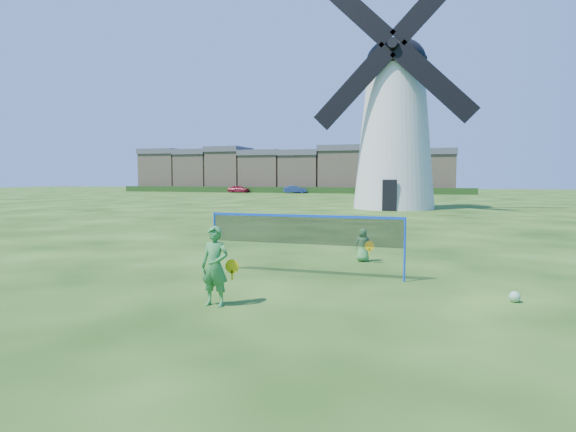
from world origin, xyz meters
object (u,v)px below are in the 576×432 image
(badminton_net, at_px, (304,231))
(play_ball, at_px, (515,297))
(windmill, at_px, (395,124))
(player_girl, at_px, (215,266))
(car_left, at_px, (239,189))
(player_boy, at_px, (363,245))
(car_right, at_px, (295,189))

(badminton_net, relative_size, play_ball, 22.95)
(windmill, distance_m, player_girl, 32.13)
(badminton_net, bearing_deg, car_left, 115.10)
(player_girl, relative_size, car_left, 0.41)
(windmill, relative_size, player_boy, 18.91)
(windmill, xyz_separation_m, car_left, (-29.72, 36.25, -6.17))
(player_girl, xyz_separation_m, car_right, (-19.21, 67.73, -0.14))
(badminton_net, xyz_separation_m, car_left, (-30.20, 64.47, -0.50))
(windmill, height_order, badminton_net, windmill)
(car_right, bearing_deg, player_boy, 177.02)
(badminton_net, distance_m, car_left, 71.19)
(player_boy, relative_size, play_ball, 4.51)
(player_girl, xyz_separation_m, player_boy, (1.94, 5.83, -0.28))
(player_boy, xyz_separation_m, car_right, (-21.15, 61.89, 0.14))
(badminton_net, distance_m, player_girl, 3.46)
(badminton_net, relative_size, player_boy, 5.09)
(player_boy, bearing_deg, car_right, -74.03)
(badminton_net, xyz_separation_m, player_girl, (-0.82, -3.34, -0.37))
(car_right, bearing_deg, badminton_net, 175.43)
(windmill, xyz_separation_m, player_boy, (1.60, -25.72, -6.32))
(windmill, relative_size, car_right, 4.87)
(badminton_net, xyz_separation_m, car_right, (-20.03, 64.39, -0.51))
(windmill, bearing_deg, car_left, 129.35)
(badminton_net, xyz_separation_m, play_ball, (4.75, -1.27, -1.03))
(car_left, bearing_deg, player_girl, -156.09)
(car_left, bearing_deg, car_right, -89.98)
(windmill, xyz_separation_m, car_right, (-19.55, 36.17, -6.18))
(player_girl, distance_m, car_right, 70.40)
(car_left, distance_m, car_right, 10.17)
(player_boy, bearing_deg, player_girl, 68.70)
(badminton_net, height_order, player_boy, badminton_net)
(windmill, height_order, car_right, windmill)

